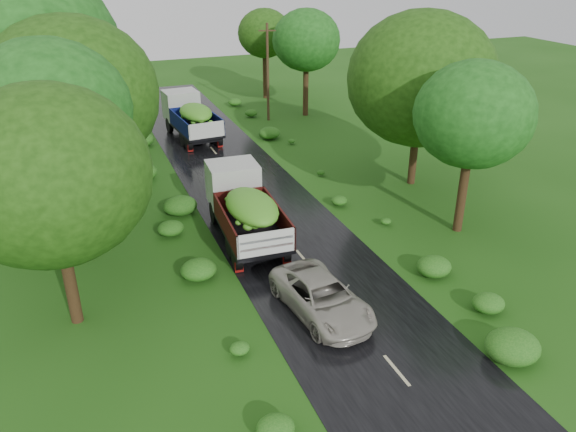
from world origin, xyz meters
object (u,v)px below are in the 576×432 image
truck_near (244,204)px  utility_pole (268,72)px  truck_far (190,115)px  car (322,297)px

truck_near → utility_pole: utility_pole is taller
truck_far → utility_pole: 7.52m
utility_pole → truck_far: bearing=-144.2°
car → utility_pole: size_ratio=0.67×
car → utility_pole: utility_pole is taller
truck_far → utility_pole: (6.85, 2.21, 2.19)m
utility_pole → car: bearing=-87.4°
truck_near → car: (0.83, -7.16, -0.97)m
truck_near → utility_pole: (7.91, 18.73, 2.19)m
truck_far → utility_pole: size_ratio=0.97×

